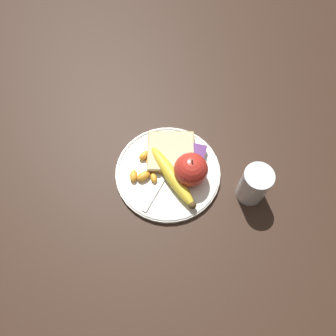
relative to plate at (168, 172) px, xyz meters
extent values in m
plane|color=#332116|center=(0.00, 0.00, -0.01)|extent=(3.00, 3.00, 0.00)
cylinder|color=silver|center=(0.00, 0.00, 0.00)|extent=(0.26, 0.26, 0.01)
torus|color=silver|center=(0.00, 0.00, 0.00)|extent=(0.25, 0.25, 0.01)
cylinder|color=silver|center=(-0.20, 0.00, 0.04)|extent=(0.07, 0.07, 0.10)
cylinder|color=orange|center=(-0.20, 0.00, 0.04)|extent=(0.06, 0.06, 0.08)
sphere|color=red|center=(-0.05, 0.00, 0.04)|extent=(0.08, 0.08, 0.08)
cylinder|color=brown|center=(-0.05, 0.00, 0.09)|extent=(0.00, 0.00, 0.01)
ellipsoid|color=yellow|center=(-0.01, 0.02, 0.02)|extent=(0.16, 0.15, 0.03)
sphere|color=#473319|center=(-0.08, 0.07, 0.02)|extent=(0.02, 0.02, 0.02)
cube|color=#AB8751|center=(0.01, -0.05, 0.02)|extent=(0.14, 0.14, 0.02)
cube|color=beige|center=(0.01, -0.05, 0.02)|extent=(0.13, 0.13, 0.02)
cube|color=silver|center=(0.01, 0.05, 0.01)|extent=(0.04, 0.13, 0.00)
cube|color=silver|center=(-0.01, -0.05, 0.01)|extent=(0.04, 0.06, 0.00)
cube|color=silver|center=(-0.05, -0.06, 0.01)|extent=(0.05, 0.04, 0.02)
cube|color=#4C1E60|center=(-0.05, -0.06, 0.02)|extent=(0.05, 0.04, 0.00)
ellipsoid|color=#F9A32D|center=(0.07, -0.02, 0.01)|extent=(0.03, 0.04, 0.02)
ellipsoid|color=#F9A32D|center=(0.02, 0.00, 0.01)|extent=(0.04, 0.03, 0.02)
ellipsoid|color=#F9A32D|center=(0.05, -0.02, 0.01)|extent=(0.03, 0.04, 0.02)
ellipsoid|color=#F9A32D|center=(0.05, 0.03, 0.01)|extent=(0.04, 0.04, 0.02)
ellipsoid|color=#F9A32D|center=(0.08, 0.04, 0.01)|extent=(0.02, 0.03, 0.02)
ellipsoid|color=#F9A32D|center=(0.03, 0.03, 0.01)|extent=(0.03, 0.03, 0.01)
camera|label=1|loc=(-0.09, 0.33, 0.72)|focal=35.00mm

